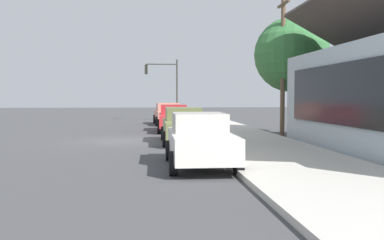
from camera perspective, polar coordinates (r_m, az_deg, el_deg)
ground_plane at (r=20.61m, az=-9.01°, el=-2.75°), size 120.00×120.00×0.00m
sidewalk_curb at (r=21.04m, az=6.41°, el=-2.39°), size 60.00×4.20×0.16m
car_coral at (r=32.20m, az=-3.20°, el=0.86°), size 4.68×2.16×1.59m
car_cherry at (r=25.90m, az=-2.44°, el=0.30°), size 4.76×2.02×1.59m
car_olive at (r=19.48m, az=-1.13°, el=-0.65°), size 4.61×1.99×1.59m
car_ivory at (r=13.00m, az=1.05°, el=-2.56°), size 4.44×1.99×1.59m
shade_tree at (r=24.74m, az=12.98°, el=8.32°), size 4.12×4.12×6.45m
traffic_light_main at (r=36.82m, az=-3.64°, el=5.31°), size 0.37×2.79×5.20m
utility_pole_wooden at (r=23.35m, az=11.87°, el=7.56°), size 1.80×0.24×7.50m
fire_hydrant_red at (r=19.55m, az=3.15°, el=-1.57°), size 0.22×0.22×0.71m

